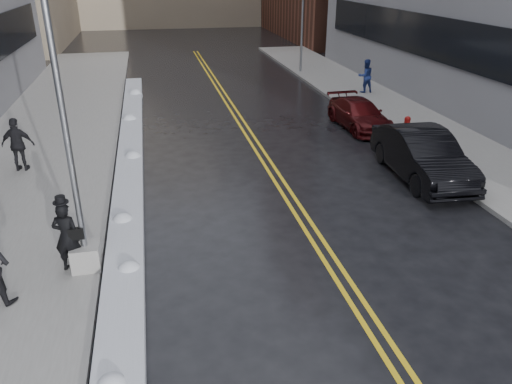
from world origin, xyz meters
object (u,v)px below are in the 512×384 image
fire_hydrant (407,124)px  traffic_signal (302,20)px  lamppost (73,174)px  pedestrian_east (365,76)px  car_maroon (359,114)px  car_black (422,155)px  pedestrian_fedora (67,237)px  pedestrian_d (18,145)px

fire_hydrant → traffic_signal: (-0.50, 14.00, 2.85)m
lamppost → fire_hydrant: bearing=33.0°
pedestrian_east → car_maroon: 6.44m
lamppost → pedestrian_east: lamppost is taller
pedestrian_east → traffic_signal: bearing=-81.5°
car_maroon → traffic_signal: bearing=83.2°
lamppost → car_black: (10.58, 3.69, -1.70)m
pedestrian_east → pedestrian_fedora: bearing=41.5°
lamppost → car_maroon: 14.57m
fire_hydrant → pedestrian_east: size_ratio=0.40×
traffic_signal → car_black: size_ratio=1.19×
lamppost → fire_hydrant: 14.81m
traffic_signal → lamppost: bearing=-118.2°
traffic_signal → car_black: bearing=-93.8°
pedestrian_d → pedestrian_east: 18.42m
lamppost → pedestrian_east: (13.55, 15.39, -1.48)m
traffic_signal → pedestrian_d: (-14.58, -15.11, -2.32)m
lamppost → car_black: 11.34m
car_maroon → pedestrian_d: bearing=-171.0°
lamppost → car_maroon: bearing=41.6°
lamppost → fire_hydrant: (12.30, 8.00, -1.98)m
traffic_signal → pedestrian_east: (1.75, -6.61, -2.35)m
traffic_signal → car_maroon: bearing=-94.6°
pedestrian_d → pedestrian_fedora: bearing=117.2°
car_black → pedestrian_d: bearing=169.6°
car_black → car_maroon: car_black is taller
fire_hydrant → car_black: bearing=-111.7°
lamppost → pedestrian_east: size_ratio=4.21×
pedestrian_fedora → car_black: size_ratio=0.34×
traffic_signal → car_black: traffic_signal is taller
pedestrian_east → car_maroon: size_ratio=0.42×
fire_hydrant → pedestrian_d: pedestrian_d is taller
fire_hydrant → pedestrian_east: 7.52m
pedestrian_d → car_maroon: 13.86m
traffic_signal → pedestrian_d: size_ratio=3.22×
pedestrian_fedora → pedestrian_d: (-2.44, 6.89, 0.07)m
lamppost → pedestrian_fedora: (-0.35, -0.00, -1.52)m
pedestrian_fedora → car_maroon: 14.71m
pedestrian_fedora → pedestrian_d: 7.31m
car_maroon → pedestrian_fedora: bearing=-141.5°
fire_hydrant → car_black: (-1.72, -4.31, 0.28)m
fire_hydrant → car_black: 4.65m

